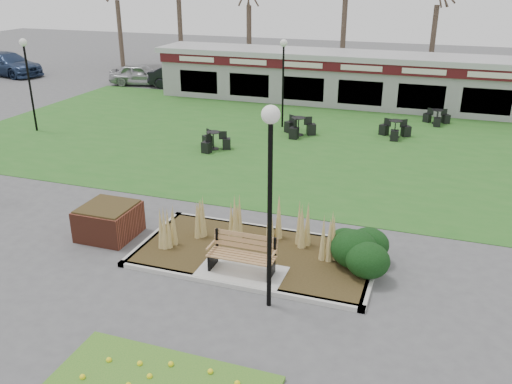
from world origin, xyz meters
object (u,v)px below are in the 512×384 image
(bistro_set_b, at_px, (395,132))
(car_silver, at_px, (141,75))
(park_bench, at_px, (243,253))
(lamp_post_mid_right, at_px, (283,64))
(lamp_post_far_left, at_px, (27,65))
(bistro_set_a, at_px, (214,143))
(car_black, at_px, (184,77))
(lamp_post_near_right, at_px, (270,165))
(bistro_set_c, at_px, (298,129))
(car_blue, at_px, (8,64))
(food_pavilion, at_px, (365,79))
(brick_planter, at_px, (109,221))
(bistro_set_d, at_px, (437,119))

(bistro_set_b, bearing_deg, car_silver, 157.84)
(park_bench, bearing_deg, lamp_post_mid_right, 102.46)
(park_bench, bearing_deg, lamp_post_far_left, 146.71)
(park_bench, xyz_separation_m, bistro_set_a, (-4.79, 9.28, -0.31))
(lamp_post_mid_right, distance_m, car_black, 11.51)
(lamp_post_near_right, xyz_separation_m, car_silver, (-16.05, 21.85, -2.71))
(bistro_set_c, distance_m, car_blue, 25.46)
(park_bench, bearing_deg, food_pavilion, 90.00)
(lamp_post_far_left, distance_m, car_blue, 16.82)
(brick_planter, height_order, bistro_set_b, brick_planter)
(park_bench, bearing_deg, bistro_set_b, 80.14)
(bistro_set_c, bearing_deg, bistro_set_a, -131.53)
(brick_planter, xyz_separation_m, lamp_post_mid_right, (1.38, 12.93, 2.59))
(lamp_post_near_right, xyz_separation_m, bistro_set_a, (-5.84, 10.38, -3.14))
(food_pavilion, bearing_deg, car_blue, 177.72)
(food_pavilion, height_order, lamp_post_mid_right, lamp_post_mid_right)
(bistro_set_d, bearing_deg, lamp_post_mid_right, -156.73)
(food_pavilion, relative_size, lamp_post_far_left, 5.71)
(park_bench, relative_size, lamp_post_mid_right, 0.40)
(bistro_set_b, bearing_deg, park_bench, -99.86)
(bistro_set_a, distance_m, car_blue, 24.12)
(food_pavilion, bearing_deg, bistro_set_b, -68.52)
(brick_planter, height_order, lamp_post_far_left, lamp_post_far_left)
(park_bench, xyz_separation_m, car_black, (-11.80, 20.75, 0.16))
(brick_planter, xyz_separation_m, bistro_set_d, (8.52, 16.00, -0.22))
(lamp_post_mid_right, xyz_separation_m, car_blue, (-22.98, 7.07, -2.24))
(bistro_set_d, relative_size, car_black, 0.30)
(park_bench, xyz_separation_m, car_blue, (-26.00, 20.75, 0.24))
(park_bench, height_order, car_silver, car_silver)
(bistro_set_c, xyz_separation_m, car_black, (-9.90, 8.22, 0.44))
(car_black, bearing_deg, car_blue, 87.11)
(lamp_post_mid_right, distance_m, bistro_set_b, 6.07)
(lamp_post_near_right, bearing_deg, bistro_set_c, 102.21)
(lamp_post_far_left, bearing_deg, lamp_post_near_right, -34.39)
(bistro_set_c, bearing_deg, car_blue, 161.17)
(bistro_set_b, bearing_deg, food_pavilion, 111.48)
(bistro_set_a, bearing_deg, car_blue, 151.58)
(brick_planter, relative_size, bistro_set_a, 1.05)
(brick_planter, distance_m, lamp_post_far_left, 13.06)
(bistro_set_a, xyz_separation_m, bistro_set_b, (7.17, 4.40, 0.01))
(brick_planter, distance_m, car_blue, 29.44)
(brick_planter, bearing_deg, bistro_set_d, 61.96)
(bistro_set_b, bearing_deg, bistro_set_a, -148.48)
(lamp_post_mid_right, height_order, bistro_set_d, lamp_post_mid_right)
(bistro_set_c, height_order, car_silver, car_silver)
(park_bench, relative_size, lamp_post_near_right, 0.36)
(lamp_post_near_right, bearing_deg, lamp_post_far_left, 145.61)
(park_bench, distance_m, brick_planter, 4.47)
(food_pavilion, height_order, lamp_post_near_right, lamp_post_near_right)
(park_bench, height_order, bistro_set_d, park_bench)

